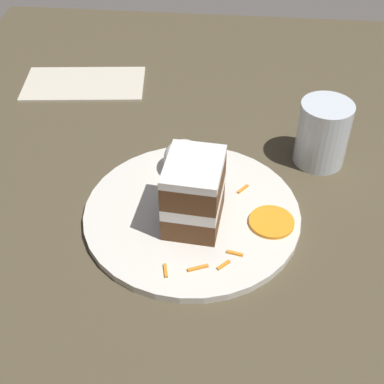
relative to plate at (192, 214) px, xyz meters
The scene contains 9 objects.
ground_plane 0.06m from the plate, 146.55° to the right, with size 6.00×6.00×0.00m, color #4C4742.
dining_table 0.05m from the plate, 146.55° to the right, with size 1.30×0.98×0.04m, color #4C422D.
plate is the anchor object (origin of this frame).
cake_slice 0.06m from the plate, 12.93° to the left, with size 0.10×0.08×0.10m.
cream_dollop 0.09m from the plate, 166.81° to the right, with size 0.06×0.06×0.05m, color white.
orange_garnish 0.11m from the plate, 82.67° to the left, with size 0.06×0.06×0.01m, color orange.
carrot_shreds_scatter 0.04m from the plate, 54.08° to the left, with size 0.24×0.11×0.00m.
drinking_glass 0.24m from the plate, 128.45° to the left, with size 0.08×0.08×0.10m.
menu_card 0.42m from the plate, 144.55° to the right, with size 0.12×0.23×0.00m, color beige.
Camera 1 is at (0.57, 0.08, 0.56)m, focal length 50.00 mm.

